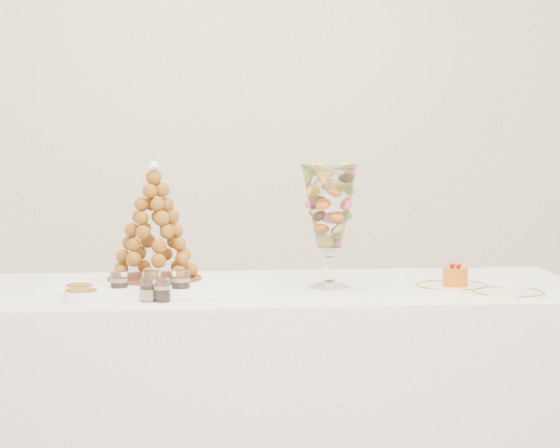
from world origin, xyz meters
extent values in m
cube|color=white|center=(0.00, 2.00, 1.40)|extent=(4.50, 0.04, 2.80)
cube|color=white|center=(-0.02, 0.17, 0.37)|extent=(1.99, 0.84, 0.74)
cube|color=white|center=(-0.02, 0.17, 0.74)|extent=(1.98, 0.83, 0.01)
cube|color=white|center=(-0.37, 0.18, 0.76)|extent=(0.63, 0.49, 0.02)
cylinder|color=white|center=(0.16, 0.15, 0.76)|extent=(0.13, 0.13, 0.02)
cylinder|color=white|center=(0.16, 0.15, 0.81)|extent=(0.03, 0.03, 0.09)
sphere|color=white|center=(0.16, 0.15, 0.86)|extent=(0.04, 0.04, 0.04)
cylinder|color=white|center=(0.53, 0.07, 0.75)|extent=(0.22, 0.22, 0.01)
cylinder|color=white|center=(0.66, -0.08, 0.75)|extent=(0.21, 0.21, 0.01)
cylinder|color=white|center=(-0.48, 0.08, 0.78)|extent=(0.06, 0.06, 0.07)
cylinder|color=white|center=(-0.38, 0.03, 0.78)|extent=(0.06, 0.06, 0.07)
cylinder|color=white|center=(-0.30, 0.04, 0.78)|extent=(0.06, 0.06, 0.07)
cylinder|color=white|center=(-0.39, -0.06, 0.78)|extent=(0.06, 0.06, 0.06)
cylinder|color=white|center=(-0.35, -0.07, 0.78)|extent=(0.05, 0.05, 0.06)
cylinder|color=white|center=(-0.59, 0.09, 0.76)|extent=(0.08, 0.08, 0.03)
cylinder|color=white|center=(-0.58, -0.04, 0.76)|extent=(0.10, 0.10, 0.03)
cylinder|color=brown|center=(-0.37, 0.24, 0.77)|extent=(0.29, 0.29, 0.01)
cone|color=#8D5115|center=(-0.37, 0.24, 0.95)|extent=(0.26, 0.26, 0.35)
sphere|color=white|center=(-0.37, 0.24, 1.12)|extent=(0.04, 0.04, 0.04)
cylinder|color=#D55F09|center=(0.54, 0.06, 0.78)|extent=(0.08, 0.08, 0.05)
sphere|color=#970805|center=(0.55, 0.07, 0.82)|extent=(0.01, 0.01, 0.01)
sphere|color=#970805|center=(0.53, 0.07, 0.82)|extent=(0.01, 0.01, 0.01)
sphere|color=#970805|center=(0.53, 0.06, 0.82)|extent=(0.01, 0.01, 0.01)
sphere|color=#970805|center=(0.54, 0.05, 0.82)|extent=(0.01, 0.01, 0.01)
camera|label=1|loc=(-0.40, -3.14, 1.24)|focal=70.00mm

